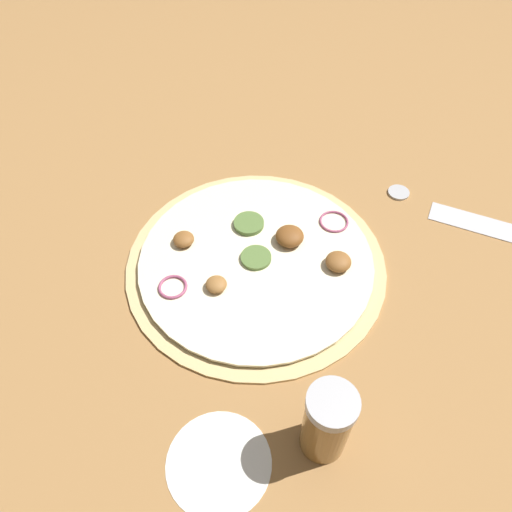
# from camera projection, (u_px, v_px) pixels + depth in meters

# --- Properties ---
(ground_plane) EXTENTS (3.00, 3.00, 0.00)m
(ground_plane) POSITION_uv_depth(u_px,v_px,m) (256.00, 264.00, 0.68)
(ground_plane) COLOR #9E703F
(pizza) EXTENTS (0.35, 0.35, 0.03)m
(pizza) POSITION_uv_depth(u_px,v_px,m) (257.00, 261.00, 0.67)
(pizza) COLOR #D6B77A
(pizza) RESTS_ON ground_plane
(spice_jar) EXTENTS (0.05, 0.05, 0.11)m
(spice_jar) POSITION_uv_depth(u_px,v_px,m) (327.00, 423.00, 0.49)
(spice_jar) COLOR olive
(spice_jar) RESTS_ON ground_plane
(loose_cap) EXTENTS (0.03, 0.03, 0.01)m
(loose_cap) POSITION_uv_depth(u_px,v_px,m) (399.00, 192.00, 0.76)
(loose_cap) COLOR #B2B2B7
(loose_cap) RESTS_ON ground_plane
(flour_patch) EXTENTS (0.11, 0.11, 0.00)m
(flour_patch) POSITION_uv_depth(u_px,v_px,m) (219.00, 463.00, 0.51)
(flour_patch) COLOR white
(flour_patch) RESTS_ON ground_plane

